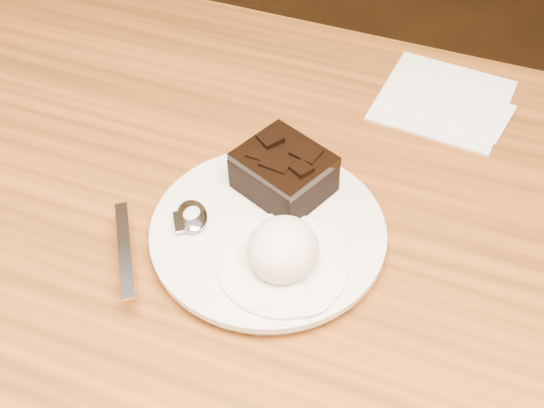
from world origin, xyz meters
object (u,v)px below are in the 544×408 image
(spoon, at_px, (192,217))
(napkin, at_px, (443,99))
(plate, at_px, (268,235))
(ice_cream_scoop, at_px, (283,249))
(brownie, at_px, (284,175))

(spoon, height_order, napkin, spoon)
(spoon, relative_size, napkin, 1.19)
(plate, distance_m, napkin, 0.28)
(ice_cream_scoop, bearing_deg, plate, 128.60)
(brownie, bearing_deg, napkin, 61.63)
(brownie, xyz_separation_m, napkin, (0.11, 0.21, -0.03))
(ice_cream_scoop, xyz_separation_m, spoon, (-0.09, 0.02, -0.02))
(brownie, relative_size, ice_cream_scoop, 1.23)
(napkin, bearing_deg, plate, -112.50)
(plate, height_order, brownie, brownie)
(plate, xyz_separation_m, spoon, (-0.07, -0.02, 0.01))
(spoon, bearing_deg, napkin, 24.78)
(ice_cream_scoop, distance_m, spoon, 0.10)
(spoon, bearing_deg, brownie, 14.34)
(brownie, xyz_separation_m, spoon, (-0.06, -0.07, -0.01))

